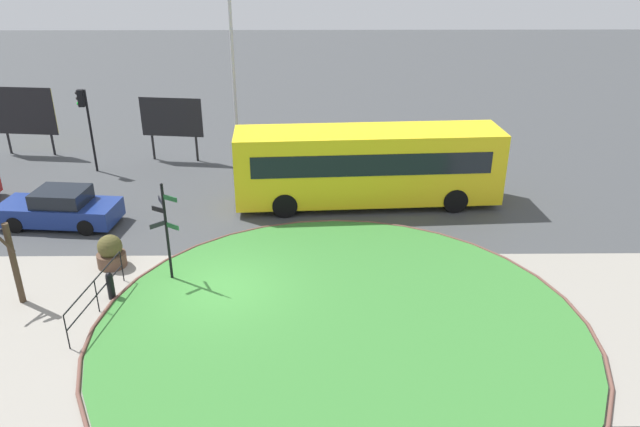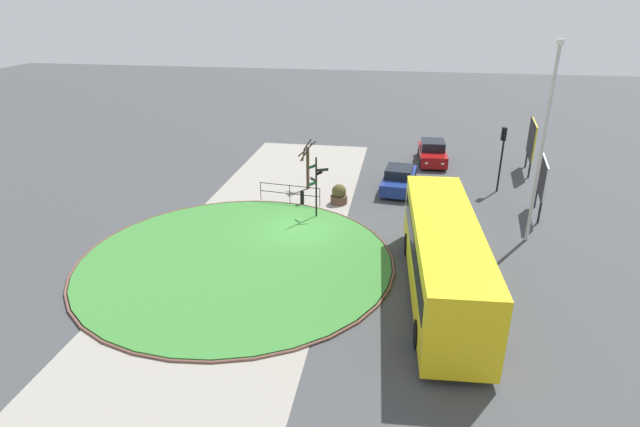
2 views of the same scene
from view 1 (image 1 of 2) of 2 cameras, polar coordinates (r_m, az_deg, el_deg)
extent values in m
plane|color=#3D3F42|center=(19.54, -9.04, -7.17)|extent=(120.00, 120.00, 0.00)
cube|color=gray|center=(18.00, -9.84, -10.24)|extent=(32.00, 8.29, 0.02)
cylinder|color=#387A33|center=(17.56, 2.04, -10.66)|extent=(14.00, 14.00, 0.10)
torus|color=brown|center=(17.56, 2.04, -10.65)|extent=(14.31, 14.31, 0.11)
cylinder|color=black|center=(19.65, -14.23, -1.96)|extent=(0.09, 0.09, 3.31)
sphere|color=black|center=(18.97, -14.75, 2.65)|extent=(0.10, 0.10, 0.10)
cube|color=#195128|center=(18.91, -13.96, 1.39)|extent=(0.47, 0.30, 0.15)
cube|color=black|center=(19.55, -14.78, 1.14)|extent=(0.31, 0.57, 0.15)
cube|color=black|center=(19.49, -15.07, 0.38)|extent=(0.42, 0.26, 0.15)
cube|color=black|center=(19.34, -15.12, -1.04)|extent=(0.40, 0.36, 0.15)
cube|color=#195128|center=(19.29, -13.73, -1.19)|extent=(0.43, 0.30, 0.15)
cylinder|color=black|center=(19.76, -19.14, -6.64)|extent=(0.22, 0.22, 0.77)
sphere|color=black|center=(19.56, -19.31, -5.57)|extent=(0.21, 0.21, 0.21)
cube|color=black|center=(18.86, -20.56, -5.96)|extent=(0.48, 3.58, 0.03)
cube|color=black|center=(19.10, -20.34, -7.23)|extent=(0.48, 3.58, 0.03)
cylinder|color=black|center=(20.51, -18.19, -4.79)|extent=(0.04, 0.04, 1.09)
cylinder|color=black|center=(19.13, -20.31, -7.37)|extent=(0.04, 0.04, 1.09)
cylinder|color=black|center=(17.82, -22.79, -10.33)|extent=(0.04, 0.04, 1.09)
cube|color=yellow|center=(24.88, 4.54, 4.61)|extent=(10.90, 3.05, 2.90)
cube|color=black|center=(23.61, 4.99, 4.54)|extent=(9.47, 0.59, 0.88)
cube|color=black|center=(25.88, 4.18, 6.37)|extent=(9.47, 0.59, 0.88)
cube|color=black|center=(24.63, -8.02, 4.60)|extent=(0.14, 1.97, 1.10)
cube|color=black|center=(24.29, -8.17, 7.01)|extent=(0.10, 1.32, 0.28)
cylinder|color=black|center=(24.05, -3.34, 0.78)|extent=(1.02, 0.36, 1.00)
cylinder|color=black|center=(26.08, -3.42, 2.72)|extent=(1.02, 0.36, 1.00)
cylinder|color=black|center=(25.06, 12.63, 1.21)|extent=(1.02, 0.36, 1.00)
cylinder|color=black|center=(27.02, 11.38, 3.06)|extent=(1.02, 0.36, 1.00)
cube|color=navy|center=(25.42, -23.36, 0.15)|extent=(4.64, 2.20, 0.73)
cube|color=black|center=(25.10, -23.24, 1.48)|extent=(2.06, 1.74, 0.56)
cube|color=#EAEACC|center=(26.95, -27.11, 0.86)|extent=(0.04, 0.20, 0.12)
cylinder|color=black|center=(25.57, -26.82, -0.93)|extent=(0.66, 0.28, 0.64)
cylinder|color=black|center=(26.81, -25.15, 0.53)|extent=(0.66, 0.28, 0.64)
cylinder|color=black|center=(24.24, -21.20, -1.22)|extent=(0.66, 0.28, 0.64)
cylinder|color=black|center=(25.55, -19.73, 0.33)|extent=(0.66, 0.28, 0.64)
cylinder|color=black|center=(30.38, -20.81, 7.25)|extent=(0.11, 0.11, 3.93)
cube|color=black|center=(30.05, -21.64, 10.08)|extent=(0.28, 0.28, 0.78)
sphere|color=black|center=(30.04, -21.99, 10.51)|extent=(0.16, 0.16, 0.16)
sphere|color=black|center=(30.09, -21.92, 10.06)|extent=(0.16, 0.16, 0.16)
sphere|color=green|center=(30.15, -21.85, 9.61)|extent=(0.16, 0.16, 0.16)
cylinder|color=#B7B7BC|center=(28.55, -8.17, 13.01)|extent=(0.16, 0.16, 9.17)
cylinder|color=black|center=(31.47, -15.56, 6.89)|extent=(0.12, 0.12, 2.22)
cylinder|color=black|center=(30.71, -11.62, 6.86)|extent=(0.12, 0.12, 2.22)
cube|color=silver|center=(30.77, -13.82, 8.85)|extent=(2.99, 0.50, 1.82)
cube|color=black|center=(30.71, -13.86, 8.81)|extent=(3.08, 0.42, 1.92)
cylinder|color=black|center=(35.06, -27.45, 6.84)|extent=(0.12, 0.12, 2.29)
cylinder|color=black|center=(33.84, -24.06, 6.93)|extent=(0.12, 0.12, 2.29)
cube|color=yellow|center=(34.16, -26.14, 8.71)|extent=(3.15, 0.47, 2.30)
cube|color=black|center=(34.10, -26.19, 8.68)|extent=(3.24, 0.39, 2.40)
cylinder|color=brown|center=(21.69, -19.04, -4.16)|extent=(0.96, 0.96, 0.49)
sphere|color=#4C4723|center=(21.47, -19.23, -2.97)|extent=(0.82, 0.82, 0.82)
cylinder|color=#423323|center=(20.21, -26.90, -4.27)|extent=(0.19, 0.19, 2.67)
cylinder|color=#423323|center=(19.65, -27.71, -2.40)|extent=(0.58, 0.11, 0.70)
camera|label=2|loc=(29.72, 46.53, 19.47)|focal=28.98mm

